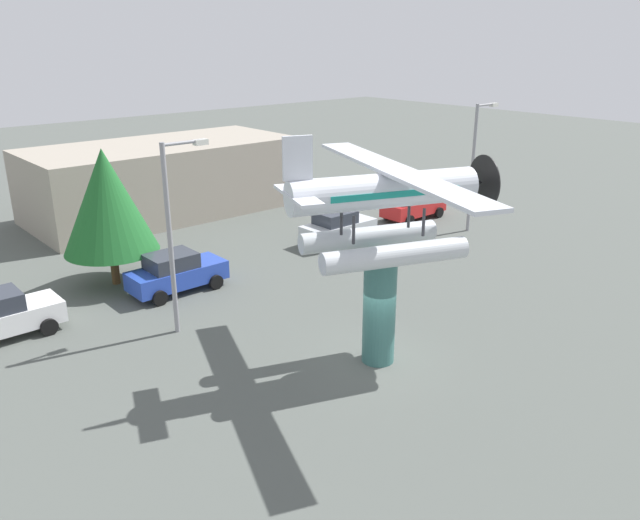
{
  "coord_description": "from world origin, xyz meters",
  "views": [
    {
      "loc": [
        -14.07,
        -13.05,
        10.49
      ],
      "look_at": [
        0.0,
        3.0,
        2.84
      ],
      "focal_mm": 35.2,
      "sensor_mm": 36.0,
      "label": 1
    }
  ],
  "objects_px": {
    "display_pedestal": "(379,310)",
    "floatplane_monument": "(387,205)",
    "car_distant_red": "(413,205)",
    "streetlight_secondary": "(476,158)",
    "car_far_silver": "(338,227)",
    "storefront_building": "(164,178)",
    "car_mid_blue": "(176,272)",
    "streetlight_primary": "(174,224)",
    "tree_east": "(107,201)"
  },
  "relations": [
    {
      "from": "display_pedestal",
      "to": "floatplane_monument",
      "type": "distance_m",
      "value": 3.57
    },
    {
      "from": "car_distant_red",
      "to": "streetlight_secondary",
      "type": "relative_size",
      "value": 0.59
    },
    {
      "from": "car_far_silver",
      "to": "streetlight_secondary",
      "type": "xyz_separation_m",
      "value": [
        7.32,
        -3.25,
        3.27
      ]
    },
    {
      "from": "streetlight_secondary",
      "to": "storefront_building",
      "type": "relative_size",
      "value": 0.44
    },
    {
      "from": "floatplane_monument",
      "to": "car_distant_red",
      "type": "relative_size",
      "value": 2.4
    },
    {
      "from": "floatplane_monument",
      "to": "storefront_building",
      "type": "xyz_separation_m",
      "value": [
        3.68,
        22.05,
        -3.28
      ]
    },
    {
      "from": "display_pedestal",
      "to": "storefront_building",
      "type": "xyz_separation_m",
      "value": [
        3.8,
        22.0,
        0.28
      ]
    },
    {
      "from": "display_pedestal",
      "to": "car_distant_red",
      "type": "height_order",
      "value": "display_pedestal"
    },
    {
      "from": "car_mid_blue",
      "to": "streetlight_secondary",
      "type": "distance_m",
      "value": 17.71
    },
    {
      "from": "floatplane_monument",
      "to": "streetlight_secondary",
      "type": "height_order",
      "value": "floatplane_monument"
    },
    {
      "from": "car_far_silver",
      "to": "streetlight_primary",
      "type": "xyz_separation_m",
      "value": [
        -11.6,
        -3.91,
        3.29
      ]
    },
    {
      "from": "floatplane_monument",
      "to": "streetlight_secondary",
      "type": "distance_m",
      "value": 16.65
    },
    {
      "from": "car_distant_red",
      "to": "storefront_building",
      "type": "distance_m",
      "value": 15.4
    },
    {
      "from": "streetlight_secondary",
      "to": "tree_east",
      "type": "bearing_deg",
      "value": 163.71
    },
    {
      "from": "floatplane_monument",
      "to": "storefront_building",
      "type": "relative_size",
      "value": 0.63
    },
    {
      "from": "storefront_building",
      "to": "car_distant_red",
      "type": "bearing_deg",
      "value": -46.58
    },
    {
      "from": "car_mid_blue",
      "to": "storefront_building",
      "type": "xyz_separation_m",
      "value": [
        5.89,
        11.96,
        1.29
      ]
    },
    {
      "from": "streetlight_primary",
      "to": "tree_east",
      "type": "height_order",
      "value": "streetlight_primary"
    },
    {
      "from": "floatplane_monument",
      "to": "streetlight_secondary",
      "type": "xyz_separation_m",
      "value": [
        14.95,
        7.22,
        -1.3
      ]
    },
    {
      "from": "car_mid_blue",
      "to": "streetlight_secondary",
      "type": "height_order",
      "value": "streetlight_secondary"
    },
    {
      "from": "tree_east",
      "to": "car_mid_blue",
      "type": "bearing_deg",
      "value": -58.42
    },
    {
      "from": "car_distant_red",
      "to": "streetlight_primary",
      "type": "relative_size",
      "value": 0.59
    },
    {
      "from": "car_far_silver",
      "to": "storefront_building",
      "type": "distance_m",
      "value": 12.31
    },
    {
      "from": "floatplane_monument",
      "to": "car_mid_blue",
      "type": "relative_size",
      "value": 2.4
    },
    {
      "from": "car_distant_red",
      "to": "car_far_silver",
      "type": "bearing_deg",
      "value": -176.2
    },
    {
      "from": "streetlight_primary",
      "to": "storefront_building",
      "type": "height_order",
      "value": "streetlight_primary"
    },
    {
      "from": "car_distant_red",
      "to": "tree_east",
      "type": "bearing_deg",
      "value": 174.29
    },
    {
      "from": "streetlight_primary",
      "to": "storefront_building",
      "type": "distance_m",
      "value": 17.39
    },
    {
      "from": "car_far_silver",
      "to": "streetlight_primary",
      "type": "relative_size",
      "value": 0.59
    },
    {
      "from": "streetlight_primary",
      "to": "floatplane_monument",
      "type": "bearing_deg",
      "value": -58.82
    },
    {
      "from": "floatplane_monument",
      "to": "storefront_building",
      "type": "height_order",
      "value": "floatplane_monument"
    },
    {
      "from": "storefront_building",
      "to": "car_mid_blue",
      "type": "bearing_deg",
      "value": -116.23
    },
    {
      "from": "floatplane_monument",
      "to": "tree_east",
      "type": "distance_m",
      "value": 13.37
    },
    {
      "from": "car_distant_red",
      "to": "streetlight_secondary",
      "type": "height_order",
      "value": "streetlight_secondary"
    },
    {
      "from": "display_pedestal",
      "to": "streetlight_primary",
      "type": "relative_size",
      "value": 0.53
    },
    {
      "from": "display_pedestal",
      "to": "streetlight_secondary",
      "type": "distance_m",
      "value": 16.84
    },
    {
      "from": "streetlight_secondary",
      "to": "storefront_building",
      "type": "height_order",
      "value": "streetlight_secondary"
    },
    {
      "from": "floatplane_monument",
      "to": "car_far_silver",
      "type": "height_order",
      "value": "floatplane_monument"
    },
    {
      "from": "streetlight_primary",
      "to": "display_pedestal",
      "type": "bearing_deg",
      "value": -59.42
    },
    {
      "from": "floatplane_monument",
      "to": "car_distant_red",
      "type": "distance_m",
      "value": 18.5
    },
    {
      "from": "car_mid_blue",
      "to": "car_distant_red",
      "type": "bearing_deg",
      "value": 2.82
    },
    {
      "from": "car_far_silver",
      "to": "streetlight_primary",
      "type": "height_order",
      "value": "streetlight_primary"
    },
    {
      "from": "storefront_building",
      "to": "floatplane_monument",
      "type": "bearing_deg",
      "value": -99.47
    },
    {
      "from": "streetlight_secondary",
      "to": "tree_east",
      "type": "height_order",
      "value": "streetlight_secondary"
    },
    {
      "from": "car_distant_red",
      "to": "streetlight_primary",
      "type": "xyz_separation_m",
      "value": [
        -18.2,
        -4.35,
        3.29
      ]
    },
    {
      "from": "tree_east",
      "to": "streetlight_secondary",
      "type": "bearing_deg",
      "value": -16.29
    },
    {
      "from": "display_pedestal",
      "to": "streetlight_secondary",
      "type": "relative_size",
      "value": 0.54
    },
    {
      "from": "streetlight_secondary",
      "to": "tree_east",
      "type": "xyz_separation_m",
      "value": [
        -18.77,
        5.49,
        -0.35
      ]
    },
    {
      "from": "car_distant_red",
      "to": "streetlight_primary",
      "type": "distance_m",
      "value": 18.99
    },
    {
      "from": "display_pedestal",
      "to": "tree_east",
      "type": "distance_m",
      "value": 13.32
    }
  ]
}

